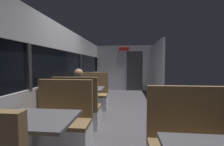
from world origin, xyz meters
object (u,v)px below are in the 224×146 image
object	(u,v)px
dining_table_mid_window	(86,92)
bench_mid_window_facing_entry	(92,98)
bench_mid_window_facing_end	(78,112)
dining_table_near_window	(36,126)
bench_near_window_facing_entry	(62,127)
seated_passenger	(79,102)

from	to	relation	value
dining_table_mid_window	bench_mid_window_facing_entry	bearing A→B (deg)	90.00
dining_table_mid_window	bench_mid_window_facing_end	size ratio (longest dim) A/B	0.82
dining_table_near_window	dining_table_mid_window	distance (m)	2.21
bench_near_window_facing_entry	bench_mid_window_facing_entry	distance (m)	2.21
dining_table_mid_window	bench_mid_window_facing_entry	size ratio (longest dim) A/B	0.82
dining_table_mid_window	seated_passenger	xyz separation A→B (m)	(0.00, -0.63, -0.10)
bench_mid_window_facing_entry	seated_passenger	size ratio (longest dim) A/B	0.87
dining_table_mid_window	dining_table_near_window	bearing A→B (deg)	-90.00
dining_table_near_window	seated_passenger	distance (m)	1.59
bench_mid_window_facing_end	bench_mid_window_facing_entry	distance (m)	1.40
bench_mid_window_facing_end	dining_table_near_window	bearing A→B (deg)	-90.00
bench_near_window_facing_entry	seated_passenger	xyz separation A→B (m)	(0.00, 0.88, 0.21)
seated_passenger	bench_mid_window_facing_entry	bearing A→B (deg)	90.00
dining_table_mid_window	bench_mid_window_facing_entry	xyz separation A→B (m)	(0.00, 0.70, -0.31)
bench_near_window_facing_entry	bench_mid_window_facing_end	distance (m)	0.81
dining_table_near_window	bench_mid_window_facing_end	size ratio (longest dim) A/B	0.82
dining_table_near_window	bench_mid_window_facing_entry	distance (m)	2.93
bench_near_window_facing_entry	bench_mid_window_facing_entry	bearing A→B (deg)	90.00
bench_near_window_facing_entry	bench_mid_window_facing_end	size ratio (longest dim) A/B	1.00
bench_mid_window_facing_end	bench_mid_window_facing_entry	size ratio (longest dim) A/B	1.00
bench_near_window_facing_entry	seated_passenger	bearing A→B (deg)	90.00
bench_near_window_facing_entry	seated_passenger	size ratio (longest dim) A/B	0.87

